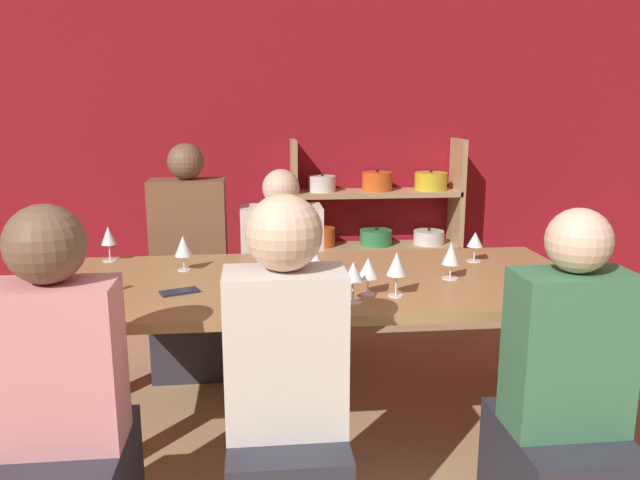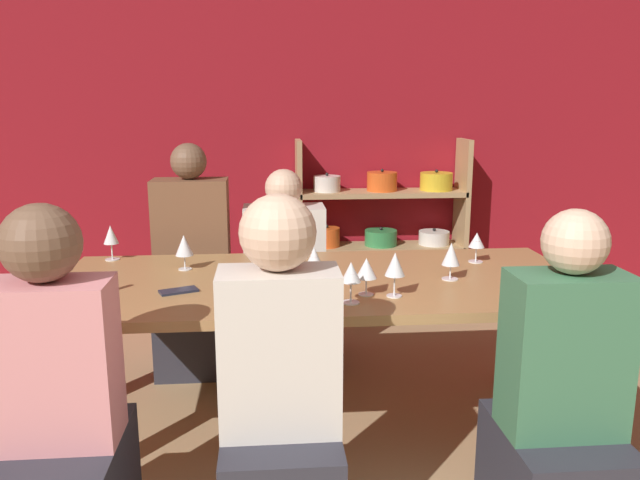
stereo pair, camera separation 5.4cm
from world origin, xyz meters
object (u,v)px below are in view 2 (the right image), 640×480
object	(u,v)px
person_near_b	(558,431)
wine_glass_red_c	(351,274)
wine_bottle_green	(40,278)
wine_glass_red_a	(267,242)
person_far_a	(285,293)
wine_glass_red_b	(314,257)
wine_glass_red_d	(366,269)
person_far_b	(194,287)
dining_table	(322,296)
wine_glass_white_b	(451,255)
cell_phone	(179,291)
wine_glass_white_a	(395,265)
wine_glass_red_e	(477,241)
person_near_a	(281,431)
person_near_c	(60,442)
wine_glass_red_f	(111,236)
shelf_unit	(379,235)
wine_glass_red_g	(184,246)

from	to	relation	value
person_near_b	wine_glass_red_c	bearing A→B (deg)	141.79
wine_bottle_green	wine_glass_red_c	distance (m)	1.14
wine_glass_red_a	person_far_a	size ratio (longest dim) A/B	0.12
person_near_b	wine_bottle_green	bearing A→B (deg)	164.35
wine_bottle_green	wine_glass_red_b	xyz separation A→B (m)	(1.02, 0.28, -0.02)
wine_glass_red_d	person_far_b	bearing A→B (deg)	127.58
dining_table	person_far_a	size ratio (longest dim) A/B	2.05
wine_glass_white_b	person_far_b	world-z (taller)	person_far_b
dining_table	cell_phone	world-z (taller)	cell_phone
dining_table	wine_glass_white_a	distance (m)	0.43
dining_table	person_near_b	xyz separation A→B (m)	(0.70, -0.83, -0.22)
wine_glass_red_e	cell_phone	size ratio (longest dim) A/B	0.87
wine_glass_white_a	wine_glass_red_c	distance (m)	0.19
person_near_a	dining_table	bearing A→B (deg)	76.02
wine_glass_white_b	person_near_c	size ratio (longest dim) A/B	0.14
wine_glass_red_d	wine_glass_red_f	bearing A→B (deg)	149.71
wine_glass_white_a	wine_glass_red_b	distance (m)	0.37
shelf_unit	wine_glass_red_f	world-z (taller)	shelf_unit
wine_glass_red_a	person_near_a	size ratio (longest dim) A/B	0.11
wine_bottle_green	person_near_a	xyz separation A→B (m)	(0.86, -0.47, -0.39)
wine_glass_red_b	person_near_b	size ratio (longest dim) A/B	0.13
wine_glass_red_f	person_far_b	bearing A→B (deg)	47.75
person_near_b	wine_glass_white_a	bearing A→B (deg)	128.14
wine_glass_red_d	person_near_c	world-z (taller)	person_near_c
wine_glass_red_c	person_far_a	world-z (taller)	person_far_a
wine_bottle_green	wine_glass_red_f	world-z (taller)	wine_bottle_green
wine_glass_red_a	wine_glass_red_d	distance (m)	0.69
dining_table	wine_bottle_green	distance (m)	1.13
wine_glass_red_g	cell_phone	distance (m)	0.37
person_far_a	person_near_b	distance (m)	1.87
wine_glass_white_b	cell_phone	distance (m)	1.15
wine_glass_white_b	wine_glass_red_f	bearing A→B (deg)	162.75
wine_glass_white_a	wine_glass_white_b	bearing A→B (deg)	37.06
dining_table	wine_glass_red_g	distance (m)	0.67
wine_glass_white_a	wine_glass_red_e	size ratio (longest dim) A/B	1.24
wine_bottle_green	wine_glass_red_a	world-z (taller)	wine_bottle_green
shelf_unit	wine_glass_red_d	distance (m)	2.15
person_far_a	person_near_c	size ratio (longest dim) A/B	0.93
wine_glass_red_a	wine_glass_red_b	size ratio (longest dim) A/B	0.88
dining_table	person_far_b	bearing A→B (deg)	129.12
person_far_a	person_near_b	xyz separation A→B (m)	(0.83, -1.67, 0.03)
wine_glass_white_b	person_far_b	bearing A→B (deg)	144.58
wine_glass_red_d	wine_glass_red_e	distance (m)	0.77
wine_bottle_green	wine_glass_red_g	distance (m)	0.70
person_near_c	person_far_a	bearing A→B (deg)	65.97
cell_phone	wine_glass_red_g	bearing A→B (deg)	92.85
wine_glass_white_a	person_near_a	size ratio (longest dim) A/B	0.15
wine_bottle_green	wine_glass_red_g	bearing A→B (deg)	50.39
wine_glass_red_b	person_far_a	size ratio (longest dim) A/B	0.14
wine_glass_red_f	wine_glass_white_a	bearing A→B (deg)	-29.14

